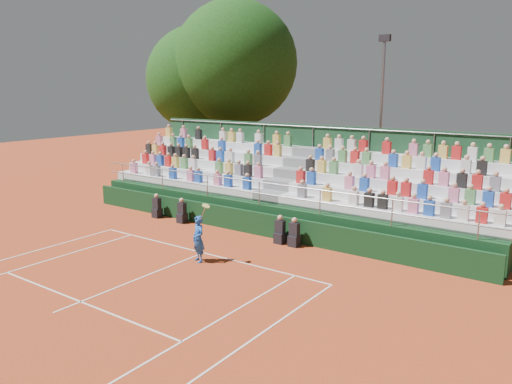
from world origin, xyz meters
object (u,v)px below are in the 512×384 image
Objects in this scene: tree_west at (199,79)px; floodlight_mast at (381,107)px; tennis_player at (198,239)px; tree_east at (235,64)px.

floodlight_mast is at bearing 0.09° from tree_west.
tennis_player is at bearing -48.75° from tree_west.
tennis_player is 18.73m from tree_west.
tree_east is 10.61m from floodlight_mast.
tree_west is at bearing -173.01° from tree_east.
floodlight_mast is (1.41, 13.38, 4.31)m from tennis_player.
floodlight_mast is at bearing -1.83° from tree_east.
floodlight_mast reaches higher than tennis_player.
tree_east is (2.84, 0.35, 0.97)m from tree_west.
tree_west reaches higher than tennis_player.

